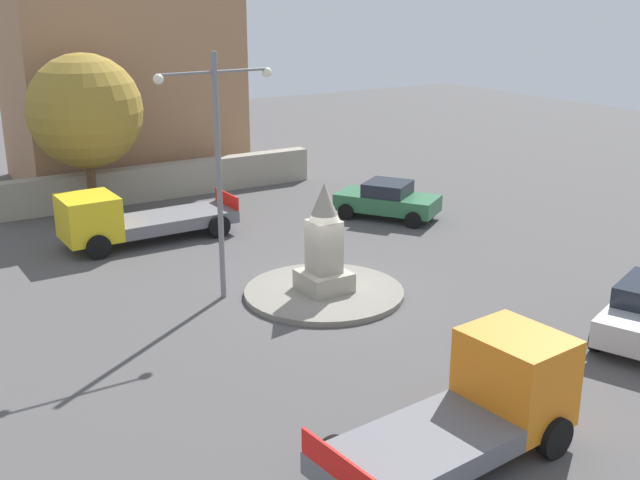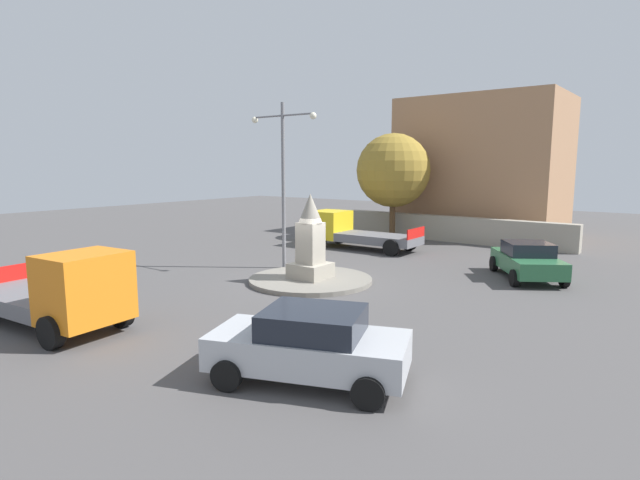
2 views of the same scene
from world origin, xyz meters
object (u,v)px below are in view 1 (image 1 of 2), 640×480
object	(u,v)px
car_green_near_island	(387,200)
truck_orange_parked_right	(478,406)
streetlamp	(218,153)
tree_near_wall	(85,111)
monument	(324,245)
corner_building	(122,85)
truck_yellow_far_side	(128,219)

from	to	relation	value
car_green_near_island	truck_orange_parked_right	size ratio (longest dim) A/B	0.78
streetlamp	tree_near_wall	distance (m)	10.93
streetlamp	car_green_near_island	size ratio (longest dim) A/B	1.65
monument	truck_orange_parked_right	bearing A→B (deg)	77.01
car_green_near_island	truck_orange_parked_right	bearing A→B (deg)	58.86
monument	truck_orange_parked_right	world-z (taller)	monument
truck_orange_parked_right	corner_building	distance (m)	27.16
truck_yellow_far_side	corner_building	xyz separation A→B (m)	(-3.61, -10.44, 3.47)
truck_orange_parked_right	tree_near_wall	distance (m)	21.22
streetlamp	tree_near_wall	world-z (taller)	streetlamp
car_green_near_island	tree_near_wall	bearing A→B (deg)	-35.06
streetlamp	truck_yellow_far_side	bearing A→B (deg)	-84.11
truck_orange_parked_right	tree_near_wall	size ratio (longest dim) A/B	0.86
monument	truck_yellow_far_side	world-z (taller)	monument
car_green_near_island	corner_building	xyz separation A→B (m)	(6.22, -12.70, 3.65)
streetlamp	tree_near_wall	bearing A→B (deg)	-87.22
tree_near_wall	truck_yellow_far_side	bearing A→B (deg)	88.41
tree_near_wall	corner_building	bearing A→B (deg)	-120.56
monument	truck_yellow_far_side	size ratio (longest dim) A/B	0.52
truck_yellow_far_side	tree_near_wall	bearing A→B (deg)	-91.59
streetlamp	corner_building	xyz separation A→B (m)	(-2.95, -16.81, 0.07)
monument	car_green_near_island	xyz separation A→B (m)	(-6.58, -5.59, -0.81)
car_green_near_island	corner_building	world-z (taller)	corner_building
streetlamp	monument	bearing A→B (deg)	150.34
monument	corner_building	distance (m)	18.51
corner_building	car_green_near_island	bearing A→B (deg)	116.10
monument	corner_building	xyz separation A→B (m)	(-0.36, -18.29, 2.83)
truck_orange_parked_right	tree_near_wall	bearing A→B (deg)	-86.87
truck_yellow_far_side	truck_orange_parked_right	bearing A→B (deg)	94.43
truck_yellow_far_side	corner_building	size ratio (longest dim) A/B	0.63
corner_building	monument	bearing A→B (deg)	88.87
car_green_near_island	corner_building	distance (m)	14.60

